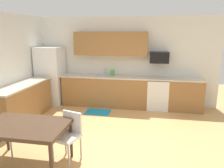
% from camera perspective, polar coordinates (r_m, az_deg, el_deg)
% --- Properties ---
extents(ground_plane, '(12.00, 12.00, 0.00)m').
position_cam_1_polar(ground_plane, '(4.51, -2.33, -15.41)').
color(ground_plane, tan).
extents(wall_back, '(5.80, 0.10, 2.70)m').
position_cam_1_polar(wall_back, '(6.62, 2.54, 6.16)').
color(wall_back, silver).
rests_on(wall_back, ground).
extents(cabinet_run_back, '(2.59, 0.60, 0.90)m').
position_cam_1_polar(cabinet_run_back, '(6.53, -1.91, -1.99)').
color(cabinet_run_back, olive).
rests_on(cabinet_run_back, ground).
extents(cabinet_run_back_right, '(0.96, 0.60, 0.90)m').
position_cam_1_polar(cabinet_run_back_right, '(6.48, 19.13, -2.85)').
color(cabinet_run_back_right, olive).
rests_on(cabinet_run_back_right, ground).
extents(cabinet_run_left, '(0.60, 2.00, 0.90)m').
position_cam_1_polar(cabinet_run_left, '(5.89, -23.06, -4.75)').
color(cabinet_run_left, olive).
rests_on(cabinet_run_left, ground).
extents(countertop_back, '(4.80, 0.64, 0.04)m').
position_cam_1_polar(countertop_back, '(6.34, 2.07, 1.92)').
color(countertop_back, beige).
rests_on(countertop_back, cabinet_run_back).
extents(countertop_left, '(0.64, 2.00, 0.04)m').
position_cam_1_polar(countertop_left, '(5.77, -23.47, -0.30)').
color(countertop_left, beige).
rests_on(countertop_left, cabinet_run_left).
extents(upper_cabinets_back, '(2.20, 0.34, 0.70)m').
position_cam_1_polar(upper_cabinets_back, '(6.41, -0.39, 10.87)').
color(upper_cabinets_back, olive).
extents(refrigerator, '(0.76, 0.70, 1.79)m').
position_cam_1_polar(refrigerator, '(6.92, -16.21, 2.14)').
color(refrigerator, white).
rests_on(refrigerator, ground).
extents(oven_range, '(0.60, 0.60, 0.91)m').
position_cam_1_polar(oven_range, '(6.40, 12.23, -2.56)').
color(oven_range, white).
rests_on(oven_range, ground).
extents(microwave, '(0.54, 0.36, 0.32)m').
position_cam_1_polar(microwave, '(6.30, 12.67, 7.05)').
color(microwave, black).
extents(sink_basin, '(0.48, 0.40, 0.14)m').
position_cam_1_polar(sink_basin, '(6.43, -2.08, 1.72)').
color(sink_basin, '#A5A8AD').
rests_on(sink_basin, countertop_back).
extents(sink_faucet, '(0.02, 0.02, 0.24)m').
position_cam_1_polar(sink_faucet, '(6.58, -1.76, 3.39)').
color(sink_faucet, '#B2B5BA').
rests_on(sink_faucet, countertop_back).
extents(dining_table, '(1.40, 0.90, 0.74)m').
position_cam_1_polar(dining_table, '(3.77, -22.74, -10.96)').
color(dining_table, '#422D1E').
rests_on(dining_table, ground).
extents(chair_near_table, '(0.50, 0.50, 0.85)m').
position_cam_1_polar(chair_near_table, '(3.82, -11.61, -12.72)').
color(chair_near_table, white).
rests_on(chair_near_table, ground).
extents(floor_mat, '(0.70, 0.50, 0.01)m').
position_cam_1_polar(floor_mat, '(6.08, -3.89, -7.57)').
color(floor_mat, '#198CBF').
rests_on(floor_mat, ground).
extents(kettle, '(0.14, 0.14, 0.20)m').
position_cam_1_polar(kettle, '(6.41, 0.04, 2.96)').
color(kettle, '#4CA54C').
rests_on(kettle, countertop_back).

